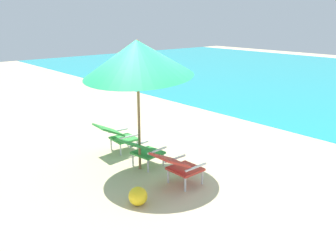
{
  "coord_description": "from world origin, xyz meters",
  "views": [
    {
      "loc": [
        5.26,
        -4.22,
        2.86
      ],
      "look_at": [
        0.0,
        0.28,
        0.75
      ],
      "focal_mm": 38.43,
      "sensor_mm": 36.0,
      "label": 1
    }
  ],
  "objects_px": {
    "lounge_chair_center": "(141,149)",
    "beach_ball": "(138,196)",
    "beach_umbrella_center": "(137,58)",
    "lounge_chair_left": "(117,135)",
    "lounge_chair_right": "(178,165)"
  },
  "relations": [
    {
      "from": "beach_umbrella_center",
      "to": "beach_ball",
      "type": "height_order",
      "value": "beach_umbrella_center"
    },
    {
      "from": "lounge_chair_left",
      "to": "beach_ball",
      "type": "bearing_deg",
      "value": -25.16
    },
    {
      "from": "lounge_chair_right",
      "to": "beach_umbrella_center",
      "type": "distance_m",
      "value": 2.04
    },
    {
      "from": "lounge_chair_center",
      "to": "beach_ball",
      "type": "bearing_deg",
      "value": -38.89
    },
    {
      "from": "beach_umbrella_center",
      "to": "beach_ball",
      "type": "bearing_deg",
      "value": -37.6
    },
    {
      "from": "lounge_chair_center",
      "to": "lounge_chair_right",
      "type": "xyz_separation_m",
      "value": [
        1.04,
        0.02,
        0.0
      ]
    },
    {
      "from": "beach_ball",
      "to": "lounge_chair_center",
      "type": "bearing_deg",
      "value": 141.11
    },
    {
      "from": "beach_umbrella_center",
      "to": "beach_ball",
      "type": "distance_m",
      "value": 2.45
    },
    {
      "from": "lounge_chair_left",
      "to": "lounge_chair_right",
      "type": "xyz_separation_m",
      "value": [
        2.11,
        -0.11,
        0.0
      ]
    },
    {
      "from": "lounge_chair_left",
      "to": "beach_ball",
      "type": "relative_size",
      "value": 3.01
    },
    {
      "from": "lounge_chair_left",
      "to": "lounge_chair_center",
      "type": "height_order",
      "value": "same"
    },
    {
      "from": "beach_ball",
      "to": "lounge_chair_right",
      "type": "bearing_deg",
      "value": 94.41
    },
    {
      "from": "lounge_chair_center",
      "to": "lounge_chair_left",
      "type": "bearing_deg",
      "value": 173.2
    },
    {
      "from": "lounge_chair_center",
      "to": "beach_ball",
      "type": "height_order",
      "value": "lounge_chair_center"
    },
    {
      "from": "lounge_chair_right",
      "to": "beach_ball",
      "type": "distance_m",
      "value": 0.95
    }
  ]
}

